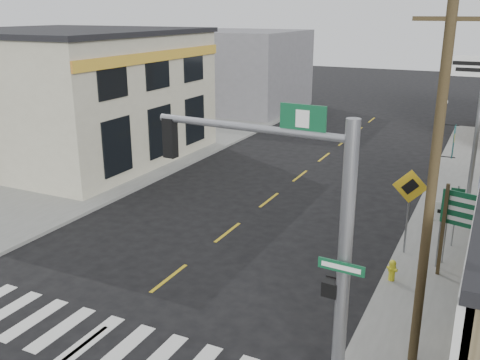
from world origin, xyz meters
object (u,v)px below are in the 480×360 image
at_px(guide_sign, 469,221).
at_px(fire_hydrant, 392,269).
at_px(lamp_post, 440,151).
at_px(traffic_signal_pole, 310,229).
at_px(utility_pole_near, 432,190).

distance_m(guide_sign, fire_hydrant, 2.65).
xyz_separation_m(guide_sign, lamp_post, (-1.41, 4.84, 0.86)).
bearing_deg(fire_hydrant, traffic_signal_pole, -98.41).
xyz_separation_m(lamp_post, utility_pole_near, (0.71, -9.59, 1.46)).
relative_size(fire_hydrant, utility_pole_near, 0.08).
bearing_deg(guide_sign, fire_hydrant, -136.45).
bearing_deg(guide_sign, lamp_post, 121.73).
relative_size(fire_hydrant, lamp_post, 0.14).
bearing_deg(traffic_signal_pole, lamp_post, 87.32).
bearing_deg(utility_pole_near, fire_hydrant, 103.32).
height_order(fire_hydrant, utility_pole_near, utility_pole_near).
bearing_deg(traffic_signal_pole, fire_hydrant, 85.46).
bearing_deg(guide_sign, traffic_signal_pole, -96.91).
height_order(guide_sign, lamp_post, lamp_post).
bearing_deg(fire_hydrant, lamp_post, 85.25).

